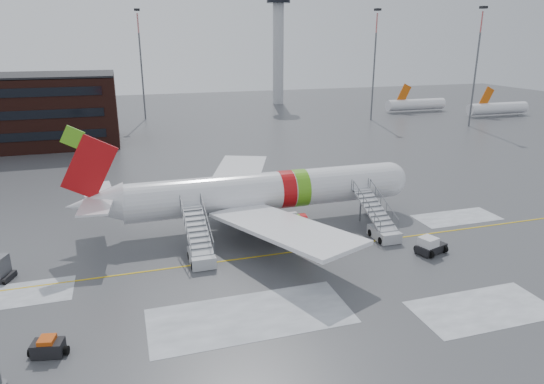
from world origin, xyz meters
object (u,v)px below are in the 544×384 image
object	(u,v)px
baggage_tractor	(48,348)
airstair_aft	(200,248)
airliner	(257,193)
pushback_tug	(430,246)
airstair_fwd	(381,226)

from	to	relation	value
baggage_tractor	airstair_aft	bearing A→B (deg)	43.84
airliner	pushback_tug	world-z (taller)	airliner
airliner	airstair_aft	xyz separation A→B (m)	(-6.98, -6.54, -2.35)
airstair_fwd	pushback_tug	size ratio (longest dim) A/B	2.52
airstair_fwd	pushback_tug	bearing A→B (deg)	-64.51
airliner	pushback_tug	distance (m)	17.30
pushback_tug	airstair_aft	bearing A→B (deg)	166.41
airliner	airstair_fwd	world-z (taller)	airliner
airstair_fwd	airstair_aft	bearing A→B (deg)	180.00
airliner	baggage_tractor	size ratio (longest dim) A/B	14.38
baggage_tractor	pushback_tug	bearing A→B (deg)	10.54
airstair_fwd	airstair_aft	distance (m)	17.49
airstair_fwd	baggage_tractor	size ratio (longest dim) A/B	3.16
airstair_aft	airstair_fwd	bearing A→B (deg)	0.00
pushback_tug	baggage_tractor	world-z (taller)	pushback_tug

